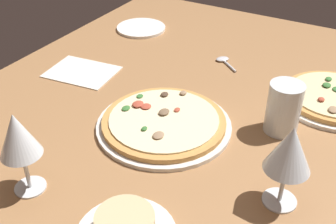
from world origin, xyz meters
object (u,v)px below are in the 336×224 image
water_glass (283,111)px  pizza_main (163,122)px  wine_glass_far (18,137)px  wine_glass_near (290,151)px  side_plate (141,28)px  spoon (224,61)px  pizza_side (334,98)px  paper_menu (82,72)px

water_glass → pizza_main: bearing=-62.8°
wine_glass_far → water_glass: wine_glass_far is taller
pizza_main → wine_glass_far: 34.14cm
water_glass → wine_glass_near: bearing=16.9°
side_plate → spoon: spoon is taller
pizza_side → wine_glass_far: (60.50, -44.28, 11.18)cm
wine_glass_near → water_glass: 23.78cm
paper_menu → pizza_side: bearing=100.0°
spoon → pizza_side: bearing=78.6°
pizza_side → side_plate: bearing=-102.6°
wine_glass_near → side_plate: size_ratio=1.01×
paper_menu → wine_glass_far: bearing=20.8°
wine_glass_far → spoon: 69.12cm
water_glass → spoon: 35.35cm
paper_menu → spoon: (-25.98, 32.65, 0.31)cm
water_glass → side_plate: size_ratio=0.71×
side_plate → paper_menu: size_ratio=0.89×
wine_glass_far → side_plate: (-75.63, -23.38, -11.97)cm
pizza_side → paper_menu: pizza_side is taller
pizza_side → side_plate: 69.33cm
pizza_side → wine_glass_far: 75.80cm
pizza_side → spoon: 33.49cm
spoon → wine_glass_far: bearing=-9.7°
wine_glass_near → water_glass: wine_glass_near is taller
water_glass → paper_menu: size_ratio=0.64×
pizza_side → water_glass: 20.48cm
wine_glass_far → wine_glass_near: bearing=115.5°
pizza_main → water_glass: water_glass is taller
wine_glass_far → side_plate: size_ratio=1.03×
wine_glass_near → water_glass: bearing=-163.1°
pizza_side → side_plate: pizza_side is taller
spoon → side_plate: bearing=-103.7°
pizza_main → water_glass: bearing=117.2°
paper_menu → spoon: 41.72cm
side_plate → spoon: 35.86cm
wine_glass_near → paper_menu: (-20.75, -63.87, -11.91)cm
wine_glass_far → paper_menu: wine_glass_far is taller
wine_glass_near → pizza_side: bearing=177.7°
paper_menu → pizza_main: bearing=64.9°
wine_glass_far → pizza_side: bearing=143.8°
wine_glass_near → side_plate: wine_glass_near is taller
pizza_main → wine_glass_far: bearing=-22.1°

